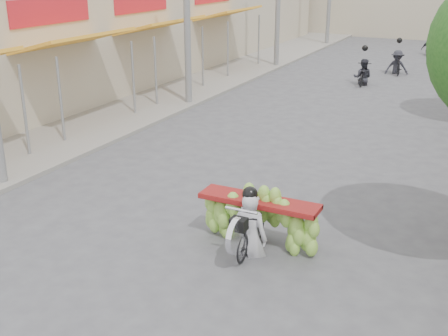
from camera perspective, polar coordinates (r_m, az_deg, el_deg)
ground at (r=9.12m, az=-11.49°, el=-13.80°), size 120.00×120.00×0.00m
sidewalk_left at (r=24.49m, az=-3.38°, el=8.46°), size 4.00×60.00×0.12m
shophouse_row_left at (r=26.09m, az=-14.61°, el=15.12°), size 9.77×40.00×6.00m
banana_motorbike at (r=10.27m, az=3.10°, el=-4.48°), size 2.28×1.75×2.24m
bg_motorbike_a at (r=25.30m, az=13.97°, el=9.88°), size 0.84×1.62×1.95m
bg_motorbike_b at (r=28.22m, az=17.24°, el=10.78°), size 1.18×1.81×1.95m
bg_motorbike_c at (r=34.83m, az=20.30°, el=12.09°), size 0.99×1.42×1.95m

